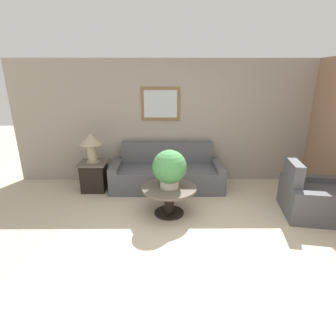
# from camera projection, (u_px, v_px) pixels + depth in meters

# --- Properties ---
(ground_plane) EXTENTS (20.00, 20.00, 0.00)m
(ground_plane) POSITION_uv_depth(u_px,v_px,m) (197.00, 253.00, 3.50)
(ground_plane) COLOR #BCAD93
(wall_back) EXTENTS (7.40, 0.09, 2.60)m
(wall_back) POSITION_uv_depth(u_px,v_px,m) (184.00, 122.00, 5.67)
(wall_back) COLOR gray
(wall_back) RESTS_ON ground_plane
(couch_main) EXTENTS (2.30, 0.88, 0.92)m
(couch_main) POSITION_uv_depth(u_px,v_px,m) (167.00, 174.00, 5.51)
(couch_main) COLOR #4C4C51
(couch_main) RESTS_ON ground_plane
(armchair) EXTENTS (1.07, 1.12, 0.92)m
(armchair) POSITION_uv_depth(u_px,v_px,m) (311.00, 198.00, 4.42)
(armchair) COLOR #4C4C51
(armchair) RESTS_ON ground_plane
(coffee_table) EXTENTS (0.92, 0.92, 0.49)m
(coffee_table) POSITION_uv_depth(u_px,v_px,m) (169.00, 195.00, 4.41)
(coffee_table) COLOR black
(coffee_table) RESTS_ON ground_plane
(side_table) EXTENTS (0.55, 0.55, 0.60)m
(side_table) POSITION_uv_depth(u_px,v_px,m) (94.00, 176.00, 5.40)
(side_table) COLOR black
(side_table) RESTS_ON ground_plane
(table_lamp) EXTENTS (0.45, 0.45, 0.59)m
(table_lamp) POSITION_uv_depth(u_px,v_px,m) (91.00, 142.00, 5.17)
(table_lamp) COLOR tan
(table_lamp) RESTS_ON side_table
(potted_plant_on_table) EXTENTS (0.56, 0.56, 0.64)m
(potted_plant_on_table) POSITION_uv_depth(u_px,v_px,m) (169.00, 168.00, 4.26)
(potted_plant_on_table) COLOR beige
(potted_plant_on_table) RESTS_ON coffee_table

